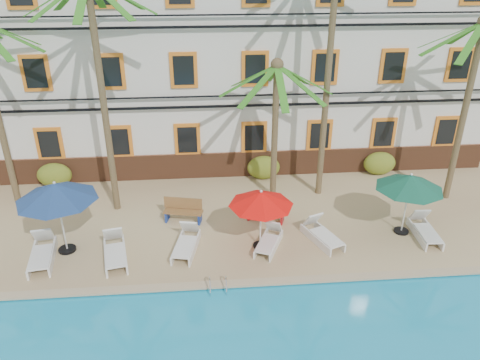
{
  "coord_description": "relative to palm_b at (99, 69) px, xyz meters",
  "views": [
    {
      "loc": [
        -0.82,
        -12.67,
        9.82
      ],
      "look_at": [
        0.52,
        3.0,
        2.0
      ],
      "focal_mm": 35.0,
      "sensor_mm": 36.0,
      "label": 1
    }
  ],
  "objects": [
    {
      "name": "ground",
      "position": [
        4.41,
        -4.35,
        -5.94
      ],
      "size": [
        100.0,
        100.0,
        0.0
      ],
      "primitive_type": "plane",
      "color": "#384C23",
      "rests_on": "ground"
    },
    {
      "name": "pool_deck",
      "position": [
        4.41,
        0.65,
        -5.82
      ],
      "size": [
        30.0,
        12.0,
        0.25
      ],
      "primitive_type": "cube",
      "color": "tan",
      "rests_on": "ground"
    },
    {
      "name": "pool_coping",
      "position": [
        4.41,
        -5.25,
        -5.66
      ],
      "size": [
        30.0,
        0.35,
        0.06
      ],
      "primitive_type": "cube",
      "color": "tan",
      "rests_on": "pool_deck"
    },
    {
      "name": "hotel_building",
      "position": [
        4.41,
        5.63,
        -0.57
      ],
      "size": [
        25.4,
        6.44,
        10.22
      ],
      "color": "silver",
      "rests_on": "pool_deck"
    },
    {
      "name": "palm_b",
      "position": [
        0.0,
        0.0,
        0.0
      ],
      "size": [
        4.42,
        4.42,
        8.97
      ],
      "color": "brown",
      "rests_on": "pool_deck"
    },
    {
      "name": "palm_c",
      "position": [
        6.49,
        0.48,
        -1.8
      ],
      "size": [
        4.42,
        4.42,
        5.89
      ],
      "color": "brown",
      "rests_on": "pool_deck"
    },
    {
      "name": "palm_d",
      "position": [
        8.52,
        0.63,
        0.8
      ],
      "size": [
        4.42,
        4.42,
        10.39
      ],
      "color": "brown",
      "rests_on": "pool_deck"
    },
    {
      "name": "palm_e",
      "position": [
        13.87,
        -0.23,
        -0.87
      ],
      "size": [
        4.42,
        4.42,
        7.45
      ],
      "color": "brown",
      "rests_on": "pool_deck"
    },
    {
      "name": "shrub_left",
      "position": [
        -3.02,
        2.25,
        -5.14
      ],
      "size": [
        1.5,
        0.9,
        1.1
      ],
      "primitive_type": "ellipsoid",
      "color": "#1F611B",
      "rests_on": "pool_deck"
    },
    {
      "name": "shrub_mid",
      "position": [
        6.32,
        2.25,
        -5.14
      ],
      "size": [
        1.5,
        0.9,
        1.1
      ],
      "primitive_type": "ellipsoid",
      "color": "#1F611B",
      "rests_on": "pool_deck"
    },
    {
      "name": "shrub_right",
      "position": [
        11.79,
        2.25,
        -5.14
      ],
      "size": [
        1.5,
        0.9,
        1.1
      ],
      "primitive_type": "ellipsoid",
      "color": "#1F611B",
      "rests_on": "pool_deck"
    },
    {
      "name": "umbrella_blue",
      "position": [
        -1.32,
        -2.89,
        -3.36
      ],
      "size": [
        2.73,
        2.73,
        2.72
      ],
      "color": "black",
      "rests_on": "pool_deck"
    },
    {
      "name": "umbrella_red",
      "position": [
        5.49,
        -3.21,
        -3.76
      ],
      "size": [
        2.26,
        2.26,
        2.26
      ],
      "color": "black",
      "rests_on": "pool_deck"
    },
    {
      "name": "umbrella_green",
      "position": [
        10.89,
        -2.73,
        -3.6
      ],
      "size": [
        2.45,
        2.45,
        2.45
      ],
      "color": "black",
      "rests_on": "pool_deck"
    },
    {
      "name": "lounger_a",
      "position": [
        -1.99,
        -3.41,
        -5.38
      ],
      "size": [
        1.01,
        2.11,
        0.96
      ],
      "color": "white",
      "rests_on": "pool_deck"
    },
    {
      "name": "lounger_b",
      "position": [
        0.46,
        -3.53,
        -5.39
      ],
      "size": [
        1.1,
        2.1,
        0.94
      ],
      "color": "white",
      "rests_on": "pool_deck"
    },
    {
      "name": "lounger_c",
      "position": [
        2.88,
        -3.21,
        -5.4
      ],
      "size": [
        1.05,
        2.01,
        0.9
      ],
      "color": "white",
      "rests_on": "pool_deck"
    },
    {
      "name": "lounger_d",
      "position": [
        5.8,
        -3.27,
        -5.43
      ],
      "size": [
        1.26,
        1.82,
        0.81
      ],
      "color": "white",
      "rests_on": "pool_deck"
    },
    {
      "name": "lounger_e",
      "position": [
        7.76,
        -3.05,
        -5.4
      ],
      "size": [
        1.32,
        2.01,
        0.89
      ],
      "color": "white",
      "rests_on": "pool_deck"
    },
    {
      "name": "lounger_f",
      "position": [
        11.6,
        -3.1,
        -5.4
      ],
      "size": [
        0.76,
        1.91,
        0.89
      ],
      "color": "white",
      "rests_on": "pool_deck"
    },
    {
      "name": "bench_left",
      "position": [
        2.75,
        -1.19,
        -5.22
      ],
      "size": [
        1.57,
        0.79,
        0.93
      ],
      "color": "olive",
      "rests_on": "pool_deck"
    },
    {
      "name": "bench_right",
      "position": [
        5.96,
        -1.38,
        -5.22
      ],
      "size": [
        1.57,
        0.96,
        0.93
      ],
      "color": "olive",
      "rests_on": "pool_deck"
    },
    {
      "name": "pool_ladder",
      "position": [
        3.9,
        -5.35,
        -5.69
      ],
      "size": [
        0.54,
        0.74,
        0.74
      ],
      "color": "silver",
      "rests_on": "ground"
    }
  ]
}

